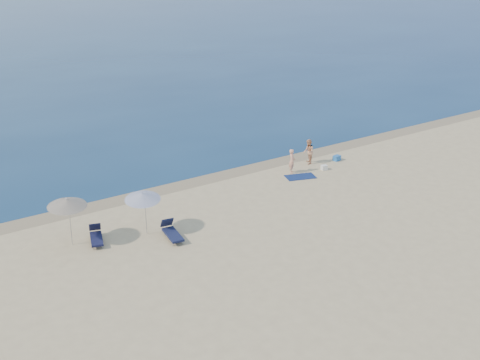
# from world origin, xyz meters

# --- Properties ---
(wet_sand_strip) EXTENTS (240.00, 1.60, 0.00)m
(wet_sand_strip) POSITION_xyz_m (0.00, 19.40, 0.00)
(wet_sand_strip) COLOR #847254
(wet_sand_strip) RESTS_ON ground
(person_left) EXTENTS (0.64, 0.68, 1.56)m
(person_left) POSITION_xyz_m (3.47, 17.29, 0.78)
(person_left) COLOR tan
(person_left) RESTS_ON ground
(person_right) EXTENTS (0.95, 1.01, 1.65)m
(person_right) POSITION_xyz_m (5.42, 17.99, 0.83)
(person_right) COLOR tan
(person_right) RESTS_ON ground
(beach_towel) EXTENTS (2.07, 1.55, 0.03)m
(beach_towel) POSITION_xyz_m (3.45, 16.38, 0.02)
(beach_towel) COLOR #0E1D48
(beach_towel) RESTS_ON ground
(white_bag) EXTENTS (0.43, 0.39, 0.31)m
(white_bag) POSITION_xyz_m (5.52, 16.51, 0.16)
(white_bag) COLOR silver
(white_bag) RESTS_ON ground
(blue_cooler) EXTENTS (0.53, 0.41, 0.35)m
(blue_cooler) POSITION_xyz_m (7.40, 17.37, 0.17)
(blue_cooler) COLOR #2165B5
(blue_cooler) RESTS_ON ground
(umbrella_near) EXTENTS (2.36, 2.38, 2.32)m
(umbrella_near) POSITION_xyz_m (-7.96, 14.80, 2.01)
(umbrella_near) COLOR silver
(umbrella_near) RESTS_ON ground
(umbrella_far) EXTENTS (2.00, 2.02, 2.49)m
(umbrella_far) POSITION_xyz_m (-11.44, 15.71, 2.20)
(umbrella_far) COLOR silver
(umbrella_far) RESTS_ON ground
(lounger_left) EXTENTS (1.05, 1.81, 0.76)m
(lounger_left) POSITION_xyz_m (-10.34, 15.25, 0.28)
(lounger_left) COLOR #121533
(lounger_left) RESTS_ON ground
(lounger_right) EXTENTS (0.87, 1.93, 0.82)m
(lounger_right) POSITION_xyz_m (-7.09, 13.55, 0.30)
(lounger_right) COLOR #141A39
(lounger_right) RESTS_ON ground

